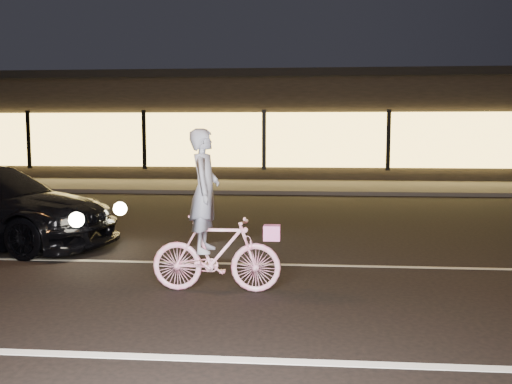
{
  "coord_description": "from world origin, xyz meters",
  "views": [
    {
      "loc": [
        1.52,
        -6.14,
        1.95
      ],
      "look_at": [
        0.93,
        0.6,
        1.22
      ],
      "focal_mm": 40.0,
      "sensor_mm": 36.0,
      "label": 1
    }
  ],
  "objects": [
    {
      "name": "ground",
      "position": [
        0.0,
        0.0,
        0.0
      ],
      "size": [
        90.0,
        90.0,
        0.0
      ],
      "primitive_type": "plane",
      "color": "black",
      "rests_on": "ground"
    },
    {
      "name": "lane_stripe_near",
      "position": [
        0.0,
        -1.5,
        0.0
      ],
      "size": [
        60.0,
        0.12,
        0.01
      ],
      "primitive_type": "cube",
      "color": "silver",
      "rests_on": "ground"
    },
    {
      "name": "lane_stripe_far",
      "position": [
        0.0,
        2.0,
        0.0
      ],
      "size": [
        60.0,
        0.1,
        0.01
      ],
      "primitive_type": "cube",
      "color": "gray",
      "rests_on": "ground"
    },
    {
      "name": "sidewalk",
      "position": [
        0.0,
        13.0,
        0.06
      ],
      "size": [
        30.0,
        4.0,
        0.12
      ],
      "primitive_type": "cube",
      "color": "#383533",
      "rests_on": "ground"
    },
    {
      "name": "storefront",
      "position": [
        0.0,
        18.97,
        2.15
      ],
      "size": [
        25.4,
        8.42,
        4.2
      ],
      "color": "black",
      "rests_on": "ground"
    },
    {
      "name": "cyclist",
      "position": [
        0.42,
        0.55,
        0.7
      ],
      "size": [
        1.57,
        0.54,
        1.98
      ],
      "rotation": [
        0.0,
        0.0,
        1.57
      ],
      "color": "#FF488C",
      "rests_on": "ground"
    }
  ]
}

